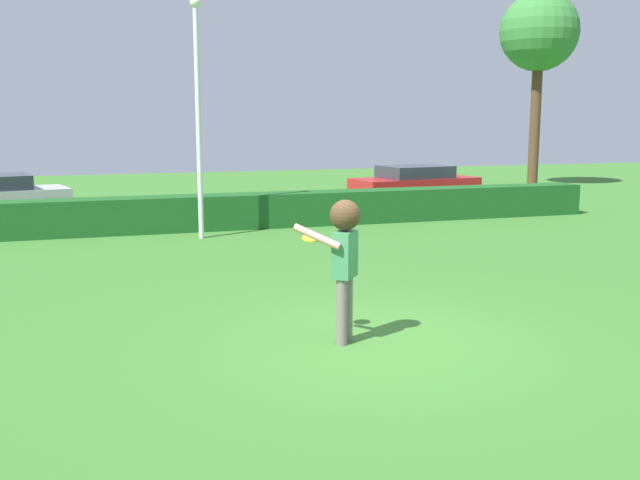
% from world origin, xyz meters
% --- Properties ---
extents(ground_plane, '(60.00, 60.00, 0.00)m').
position_xyz_m(ground_plane, '(0.00, 0.00, 0.00)').
color(ground_plane, '#39722B').
extents(person, '(0.84, 0.46, 1.81)m').
position_xyz_m(person, '(-0.37, 0.14, 1.19)').
color(person, slate).
rests_on(person, ground).
extents(frisbee, '(0.24, 0.24, 0.06)m').
position_xyz_m(frisbee, '(-0.68, 0.51, 1.29)').
color(frisbee, yellow).
extents(lamppost, '(0.24, 0.24, 5.47)m').
position_xyz_m(lamppost, '(-0.84, 8.77, 3.05)').
color(lamppost, silver).
rests_on(lamppost, ground).
extents(hedge_row, '(20.80, 0.90, 0.87)m').
position_xyz_m(hedge_row, '(0.00, 10.07, 0.44)').
color(hedge_row, '#1A521E').
rests_on(hedge_row, ground).
extents(parked_car_red, '(4.40, 2.29, 1.25)m').
position_xyz_m(parked_car_red, '(6.99, 13.67, 0.69)').
color(parked_car_red, '#B21E1E').
rests_on(parked_car_red, ground).
extents(willow_tree, '(3.14, 3.14, 7.80)m').
position_xyz_m(willow_tree, '(14.23, 17.66, 6.12)').
color(willow_tree, '#503621').
rests_on(willow_tree, ground).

